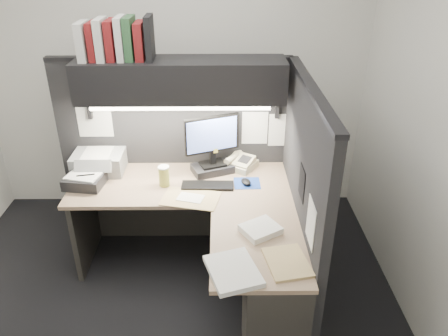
{
  "coord_description": "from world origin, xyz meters",
  "views": [
    {
      "loc": [
        0.41,
        -2.41,
        2.44
      ],
      "look_at": [
        0.44,
        0.51,
        0.88
      ],
      "focal_mm": 35.0,
      "sensor_mm": 36.0,
      "label": 1
    }
  ],
  "objects_px": {
    "desk": "(222,258)",
    "overhead_shelf": "(181,80)",
    "coffee_cup": "(164,177)",
    "telephone": "(241,163)",
    "monitor": "(212,151)",
    "keyboard": "(208,186)",
    "printer": "(100,161)",
    "notebook_stack": "(85,181)"
  },
  "relations": [
    {
      "from": "printer",
      "to": "notebook_stack",
      "type": "distance_m",
      "value": 0.27
    },
    {
      "from": "desk",
      "to": "keyboard",
      "type": "distance_m",
      "value": 0.59
    },
    {
      "from": "coffee_cup",
      "to": "monitor",
      "type": "bearing_deg",
      "value": 29.61
    },
    {
      "from": "monitor",
      "to": "notebook_stack",
      "type": "relative_size",
      "value": 1.7
    },
    {
      "from": "printer",
      "to": "coffee_cup",
      "type": "bearing_deg",
      "value": -25.64
    },
    {
      "from": "desk",
      "to": "telephone",
      "type": "distance_m",
      "value": 0.89
    },
    {
      "from": "keyboard",
      "to": "overhead_shelf",
      "type": "bearing_deg",
      "value": 128.81
    },
    {
      "from": "desk",
      "to": "keyboard",
      "type": "xyz_separation_m",
      "value": [
        -0.11,
        0.5,
        0.3
      ]
    },
    {
      "from": "keyboard",
      "to": "notebook_stack",
      "type": "bearing_deg",
      "value": -179.94
    },
    {
      "from": "telephone",
      "to": "notebook_stack",
      "type": "distance_m",
      "value": 1.25
    },
    {
      "from": "monitor",
      "to": "telephone",
      "type": "relative_size",
      "value": 2.14
    },
    {
      "from": "monitor",
      "to": "keyboard",
      "type": "bearing_deg",
      "value": -120.38
    },
    {
      "from": "desk",
      "to": "notebook_stack",
      "type": "bearing_deg",
      "value": 153.53
    },
    {
      "from": "overhead_shelf",
      "to": "telephone",
      "type": "distance_m",
      "value": 0.86
    },
    {
      "from": "desk",
      "to": "overhead_shelf",
      "type": "xyz_separation_m",
      "value": [
        -0.3,
        0.75,
        1.06
      ]
    },
    {
      "from": "monitor",
      "to": "coffee_cup",
      "type": "relative_size",
      "value": 3.19
    },
    {
      "from": "monitor",
      "to": "keyboard",
      "type": "xyz_separation_m",
      "value": [
        -0.04,
        -0.24,
        -0.18
      ]
    },
    {
      "from": "keyboard",
      "to": "telephone",
      "type": "height_order",
      "value": "telephone"
    },
    {
      "from": "coffee_cup",
      "to": "telephone",
      "type": "bearing_deg",
      "value": 24.96
    },
    {
      "from": "coffee_cup",
      "to": "printer",
      "type": "xyz_separation_m",
      "value": [
        -0.56,
        0.27,
        0.0
      ]
    },
    {
      "from": "coffee_cup",
      "to": "keyboard",
      "type": "bearing_deg",
      "value": -4.57
    },
    {
      "from": "coffee_cup",
      "to": "desk",
      "type": "bearing_deg",
      "value": -49.85
    },
    {
      "from": "notebook_stack",
      "to": "overhead_shelf",
      "type": "bearing_deg",
      "value": 16.7
    },
    {
      "from": "coffee_cup",
      "to": "notebook_stack",
      "type": "xyz_separation_m",
      "value": [
        -0.61,
        0.0,
        -0.03
      ]
    },
    {
      "from": "monitor",
      "to": "notebook_stack",
      "type": "height_order",
      "value": "monitor"
    },
    {
      "from": "desk",
      "to": "telephone",
      "type": "bearing_deg",
      "value": 78.63
    },
    {
      "from": "monitor",
      "to": "printer",
      "type": "relative_size",
      "value": 1.2
    },
    {
      "from": "telephone",
      "to": "desk",
      "type": "bearing_deg",
      "value": -68.29
    },
    {
      "from": "desk",
      "to": "telephone",
      "type": "xyz_separation_m",
      "value": [
        0.16,
        0.81,
        0.33
      ]
    },
    {
      "from": "coffee_cup",
      "to": "printer",
      "type": "relative_size",
      "value": 0.38
    },
    {
      "from": "telephone",
      "to": "printer",
      "type": "relative_size",
      "value": 0.56
    },
    {
      "from": "desk",
      "to": "overhead_shelf",
      "type": "distance_m",
      "value": 1.33
    },
    {
      "from": "overhead_shelf",
      "to": "keyboard",
      "type": "bearing_deg",
      "value": -52.91
    },
    {
      "from": "telephone",
      "to": "monitor",
      "type": "bearing_deg",
      "value": -130.03
    },
    {
      "from": "keyboard",
      "to": "notebook_stack",
      "type": "distance_m",
      "value": 0.95
    },
    {
      "from": "keyboard",
      "to": "notebook_stack",
      "type": "height_order",
      "value": "notebook_stack"
    },
    {
      "from": "telephone",
      "to": "coffee_cup",
      "type": "height_order",
      "value": "coffee_cup"
    },
    {
      "from": "coffee_cup",
      "to": "printer",
      "type": "height_order",
      "value": "printer"
    },
    {
      "from": "overhead_shelf",
      "to": "notebook_stack",
      "type": "relative_size",
      "value": 5.43
    },
    {
      "from": "overhead_shelf",
      "to": "coffee_cup",
      "type": "bearing_deg",
      "value": -122.06
    },
    {
      "from": "keyboard",
      "to": "printer",
      "type": "height_order",
      "value": "printer"
    },
    {
      "from": "notebook_stack",
      "to": "keyboard",
      "type": "bearing_deg",
      "value": -1.66
    }
  ]
}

